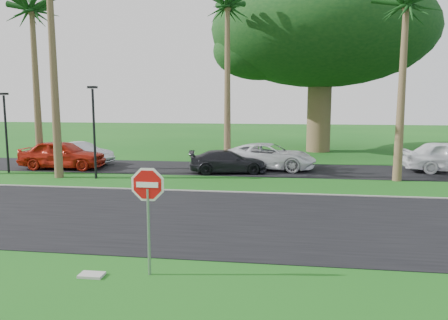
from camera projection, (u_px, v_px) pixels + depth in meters
name	position (u px, v px, depth m)	size (l,w,h in m)	color
ground	(165.00, 234.00, 13.01)	(120.00, 120.00, 0.00)	#145014
road	(181.00, 216.00, 14.97)	(120.00, 8.00, 0.02)	black
parking_strip	(224.00, 169.00, 25.26)	(120.00, 5.00, 0.02)	black
curb	(203.00, 191.00, 18.94)	(120.00, 0.12, 0.06)	gray
stop_sign_near	(148.00, 199.00, 9.75)	(1.05, 0.07, 2.62)	gray
palm_left_mid	(32.00, 14.00, 24.07)	(5.00, 5.00, 10.00)	brown
palm_center	(227.00, 10.00, 25.48)	(5.00, 5.00, 10.50)	brown
palm_right_near	(406.00, 9.00, 20.43)	(5.00, 5.00, 9.50)	brown
canopy_tree	(321.00, 32.00, 32.51)	(16.50, 16.50, 13.12)	brown
streetlight_left	(6.00, 127.00, 23.59)	(0.45, 0.25, 4.34)	black
streetlight_right	(94.00, 126.00, 21.82)	(0.45, 0.25, 4.64)	black
car_silver	(80.00, 154.00, 26.86)	(1.43, 4.10, 1.35)	#AEAFB5
car_red	(62.00, 155.00, 25.12)	(1.94, 4.82, 1.64)	#AB1C0E
car_dark	(228.00, 162.00, 23.71)	(1.71, 4.21, 1.22)	black
car_minivan	(269.00, 157.00, 24.98)	(2.45, 5.31, 1.48)	white
utility_slab	(92.00, 275.00, 9.89)	(0.55, 0.35, 0.06)	#A1A199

